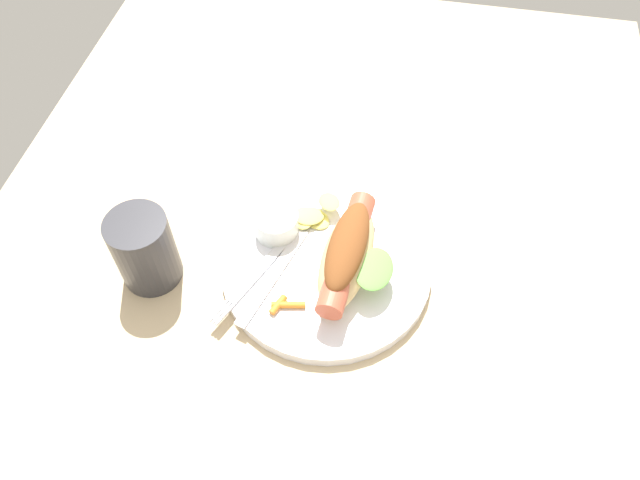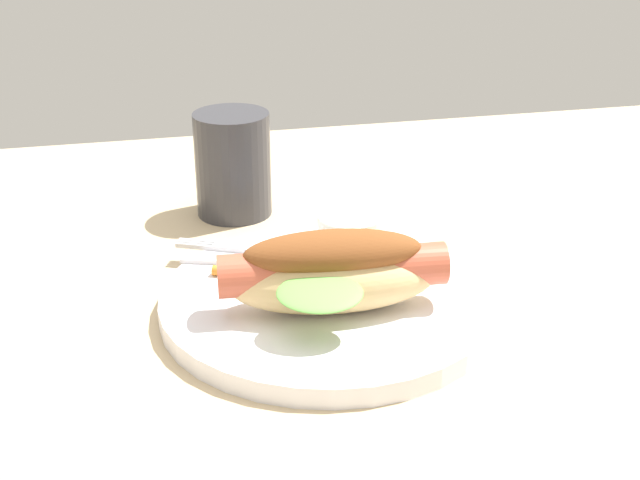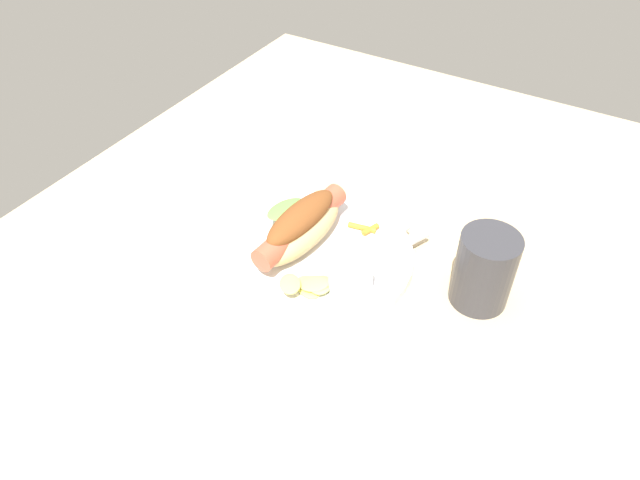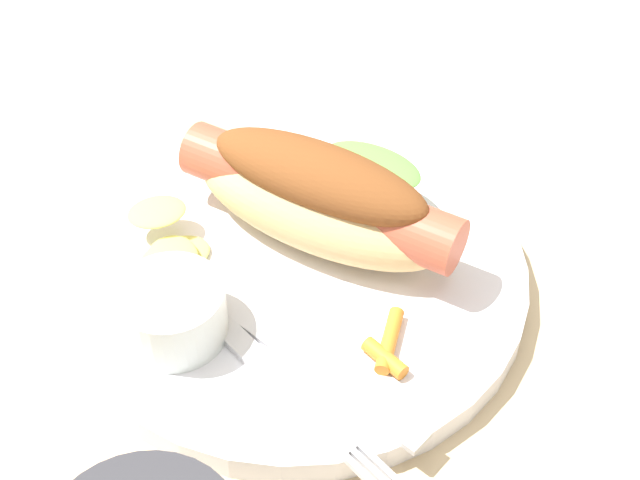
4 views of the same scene
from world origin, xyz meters
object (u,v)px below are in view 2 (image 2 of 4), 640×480
(carrot_garnish, at_px, (231,275))
(knife, at_px, (273,261))
(hot_dog, at_px, (333,272))
(sauce_ramekin, at_px, (350,232))
(plate, at_px, (328,302))
(chips_pile, at_px, (398,258))
(fork, at_px, (264,250))
(drinking_cup, at_px, (233,164))

(carrot_garnish, bearing_deg, knife, 30.90)
(hot_dog, height_order, sauce_ramekin, hot_dog)
(plate, xyz_separation_m, chips_pile, (0.06, 0.03, 0.02))
(carrot_garnish, bearing_deg, hot_dog, -43.20)
(plate, height_order, fork, fork)
(chips_pile, relative_size, drinking_cup, 0.67)
(plate, relative_size, drinking_cup, 2.56)
(fork, bearing_deg, drinking_cup, -62.50)
(fork, relative_size, chips_pile, 2.06)
(hot_dog, distance_m, fork, 0.12)
(carrot_garnish, bearing_deg, plate, -28.24)
(carrot_garnish, bearing_deg, chips_pile, -3.94)
(chips_pile, relative_size, carrot_garnish, 1.64)
(drinking_cup, bearing_deg, sauce_ramekin, -59.99)
(chips_pile, bearing_deg, plate, -156.67)
(plate, height_order, chips_pile, chips_pile)
(carrot_garnish, height_order, drinking_cup, drinking_cup)
(sauce_ramekin, relative_size, fork, 0.40)
(knife, distance_m, carrot_garnish, 0.04)
(plate, height_order, hot_dog, hot_dog)
(plate, relative_size, hot_dog, 1.53)
(plate, height_order, carrot_garnish, carrot_garnish)
(sauce_ramekin, height_order, drinking_cup, drinking_cup)
(fork, bearing_deg, hot_dog, 131.64)
(fork, relative_size, knife, 0.90)
(drinking_cup, bearing_deg, carrot_garnish, -98.32)
(drinking_cup, bearing_deg, hot_dog, -79.96)
(chips_pile, bearing_deg, carrot_garnish, 176.06)
(sauce_ramekin, distance_m, drinking_cup, 0.16)
(sauce_ramekin, height_order, knife, sauce_ramekin)
(chips_pile, xyz_separation_m, carrot_garnish, (-0.13, 0.01, -0.00))
(hot_dog, height_order, knife, hot_dog)
(hot_dog, height_order, fork, hot_dog)
(sauce_ramekin, height_order, chips_pile, sauce_ramekin)
(hot_dog, bearing_deg, knife, -65.93)
(hot_dog, xyz_separation_m, sauce_ramekin, (0.04, 0.10, -0.01))
(carrot_garnish, relative_size, drinking_cup, 0.41)
(fork, distance_m, knife, 0.02)
(hot_dog, xyz_separation_m, knife, (-0.03, 0.08, -0.03))
(knife, bearing_deg, fork, -61.96)
(knife, xyz_separation_m, chips_pile, (0.10, -0.03, 0.01))
(sauce_ramekin, distance_m, chips_pile, 0.05)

